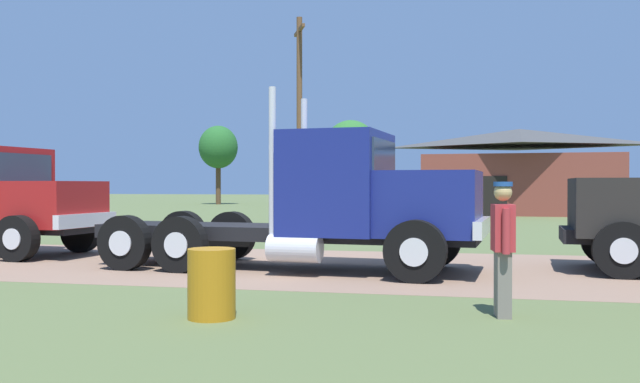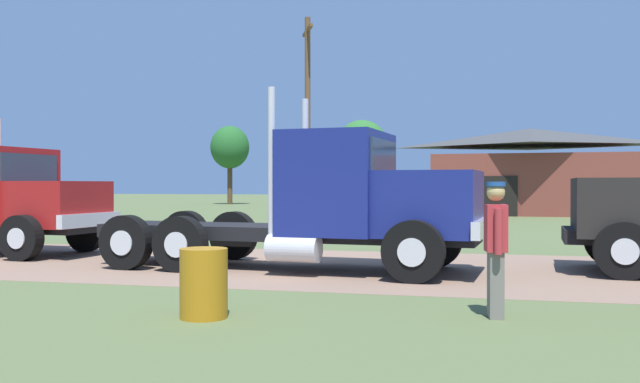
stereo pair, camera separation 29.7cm
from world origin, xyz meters
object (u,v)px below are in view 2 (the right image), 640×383
Objects in this scene: truck_foreground_white at (340,204)px; truck_near_left at (3,204)px; visitor_walking_mid at (496,244)px; utility_pole_near at (308,114)px; steel_barrel at (204,283)px; shed_building at (530,173)px.

truck_near_left is (-8.84, 1.33, -0.08)m from truck_foreground_white.
utility_pole_near reaches higher than visitor_walking_mid.
truck_near_left is at bearing -104.06° from utility_pole_near.
visitor_walking_mid reaches higher than steel_barrel.
truck_near_left is at bearing 141.67° from steel_barrel.
truck_near_left is 4.21× the size of visitor_walking_mid.
utility_pole_near is (-10.55, -11.00, 2.55)m from shed_building.
shed_building is (2.66, 32.01, 1.44)m from visitor_walking_mid.
utility_pole_near is at bearing 106.43° from truck_foreground_white.
shed_building is 1.24× the size of utility_pole_near.
shed_building is 15.45m from utility_pole_near.
shed_building is (5.59, 27.82, 1.07)m from truck_foreground_white.
truck_foreground_white is 0.87× the size of utility_pole_near.
steel_barrel is (-0.75, -5.07, -0.88)m from truck_foreground_white.
truck_near_left is at bearing 171.46° from truck_foreground_white.
truck_foreground_white is 1.10× the size of truck_near_left.
visitor_walking_mid is (2.93, -4.19, -0.37)m from truck_foreground_white.
utility_pole_near reaches higher than truck_near_left.
utility_pole_near is at bearing 75.94° from truck_near_left.
truck_near_left is 0.64× the size of shed_building.
shed_building reaches higher than truck_foreground_white.
visitor_walking_mid is at bearing -69.42° from utility_pole_near.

